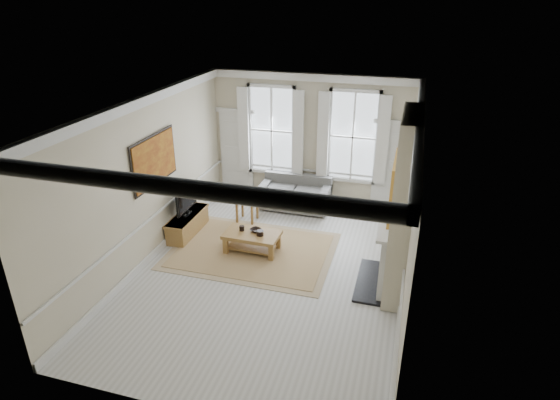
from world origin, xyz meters
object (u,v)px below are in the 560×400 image
(sofa, at_px, (296,195))
(coffee_table, at_px, (252,236))
(tv_stand, at_px, (188,224))
(side_table, at_px, (247,204))

(sofa, bearing_deg, coffee_table, -98.20)
(coffee_table, bearing_deg, tv_stand, 170.22)
(side_table, distance_m, coffee_table, 1.48)
(tv_stand, bearing_deg, coffee_table, -11.46)
(coffee_table, distance_m, tv_stand, 1.75)
(sofa, relative_size, coffee_table, 1.48)
(coffee_table, bearing_deg, side_table, 115.66)
(sofa, xyz_separation_m, coffee_table, (-0.35, -2.42, 0.01))
(sofa, height_order, side_table, sofa)
(sofa, distance_m, tv_stand, 2.93)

